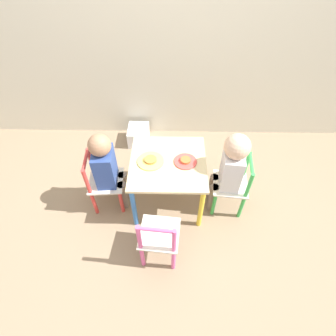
{
  "coord_description": "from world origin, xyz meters",
  "views": [
    {
      "loc": [
        0.02,
        -1.33,
        1.83
      ],
      "look_at": [
        0.0,
        0.0,
        0.39
      ],
      "focal_mm": 28.0,
      "sensor_mm": 36.0,
      "label": 1
    }
  ],
  "objects_px": {
    "child_left": "(107,166)",
    "plate_right": "(185,161)",
    "chair_pink": "(159,238)",
    "child_right": "(230,167)",
    "chair_red": "(103,182)",
    "kids_table": "(168,168)",
    "chair_green": "(233,185)",
    "plate_left": "(151,161)",
    "storage_bin": "(139,135)"
  },
  "relations": [
    {
      "from": "chair_red",
      "to": "chair_pink",
      "type": "relative_size",
      "value": 1.0
    },
    {
      "from": "child_left",
      "to": "plate_left",
      "type": "bearing_deg",
      "value": -88.26
    },
    {
      "from": "chair_pink",
      "to": "child_left",
      "type": "height_order",
      "value": "child_left"
    },
    {
      "from": "chair_pink",
      "to": "child_right",
      "type": "height_order",
      "value": "child_right"
    },
    {
      "from": "chair_red",
      "to": "chair_pink",
      "type": "distance_m",
      "value": 0.65
    },
    {
      "from": "child_right",
      "to": "plate_right",
      "type": "xyz_separation_m",
      "value": [
        -0.32,
        0.05,
        0.0
      ]
    },
    {
      "from": "chair_green",
      "to": "plate_left",
      "type": "height_order",
      "value": "chair_green"
    },
    {
      "from": "chair_red",
      "to": "child_right",
      "type": "relative_size",
      "value": 0.69
    },
    {
      "from": "child_left",
      "to": "plate_right",
      "type": "relative_size",
      "value": 4.35
    },
    {
      "from": "kids_table",
      "to": "plate_right",
      "type": "distance_m",
      "value": 0.15
    },
    {
      "from": "chair_green",
      "to": "plate_right",
      "type": "distance_m",
      "value": 0.43
    },
    {
      "from": "chair_green",
      "to": "storage_bin",
      "type": "distance_m",
      "value": 1.14
    },
    {
      "from": "chair_pink",
      "to": "child_right",
      "type": "xyz_separation_m",
      "value": [
        0.49,
        0.46,
        0.21
      ]
    },
    {
      "from": "plate_right",
      "to": "storage_bin",
      "type": "relative_size",
      "value": 0.69
    },
    {
      "from": "plate_left",
      "to": "child_left",
      "type": "bearing_deg",
      "value": -173.91
    },
    {
      "from": "chair_pink",
      "to": "plate_left",
      "type": "xyz_separation_m",
      "value": [
        -0.08,
        0.5,
        0.21
      ]
    },
    {
      "from": "child_right",
      "to": "child_left",
      "type": "distance_m",
      "value": 0.89
    },
    {
      "from": "kids_table",
      "to": "plate_left",
      "type": "height_order",
      "value": "plate_left"
    },
    {
      "from": "plate_right",
      "to": "storage_bin",
      "type": "distance_m",
      "value": 0.93
    },
    {
      "from": "kids_table",
      "to": "chair_green",
      "type": "height_order",
      "value": "chair_green"
    },
    {
      "from": "kids_table",
      "to": "chair_pink",
      "type": "height_order",
      "value": "chair_pink"
    },
    {
      "from": "chair_pink",
      "to": "plate_right",
      "type": "xyz_separation_m",
      "value": [
        0.18,
        0.5,
        0.21
      ]
    },
    {
      "from": "kids_table",
      "to": "chair_pink",
      "type": "distance_m",
      "value": 0.52
    },
    {
      "from": "plate_left",
      "to": "storage_bin",
      "type": "distance_m",
      "value": 0.84
    },
    {
      "from": "child_left",
      "to": "child_right",
      "type": "bearing_deg",
      "value": -95.11
    },
    {
      "from": "kids_table",
      "to": "child_right",
      "type": "distance_m",
      "value": 0.45
    },
    {
      "from": "child_right",
      "to": "storage_bin",
      "type": "xyz_separation_m",
      "value": [
        -0.76,
        0.78,
        -0.37
      ]
    },
    {
      "from": "chair_red",
      "to": "child_left",
      "type": "distance_m",
      "value": 0.19
    },
    {
      "from": "chair_green",
      "to": "storage_bin",
      "type": "bearing_deg",
      "value": -127.88
    },
    {
      "from": "chair_green",
      "to": "storage_bin",
      "type": "relative_size",
      "value": 2.14
    },
    {
      "from": "child_left",
      "to": "plate_right",
      "type": "distance_m",
      "value": 0.57
    },
    {
      "from": "kids_table",
      "to": "chair_green",
      "type": "bearing_deg",
      "value": -5.85
    },
    {
      "from": "plate_right",
      "to": "storage_bin",
      "type": "bearing_deg",
      "value": 121.17
    },
    {
      "from": "chair_pink",
      "to": "kids_table",
      "type": "bearing_deg",
      "value": -90.0
    },
    {
      "from": "child_right",
      "to": "plate_left",
      "type": "distance_m",
      "value": 0.57
    },
    {
      "from": "chair_red",
      "to": "plate_right",
      "type": "relative_size",
      "value": 3.1
    },
    {
      "from": "child_right",
      "to": "plate_right",
      "type": "relative_size",
      "value": 4.49
    },
    {
      "from": "child_left",
      "to": "plate_left",
      "type": "distance_m",
      "value": 0.32
    },
    {
      "from": "plate_right",
      "to": "plate_left",
      "type": "xyz_separation_m",
      "value": [
        -0.25,
        0.0,
        0.0
      ]
    },
    {
      "from": "chair_green",
      "to": "plate_left",
      "type": "distance_m",
      "value": 0.67
    },
    {
      "from": "chair_pink",
      "to": "child_left",
      "type": "relative_size",
      "value": 0.71
    },
    {
      "from": "chair_red",
      "to": "chair_pink",
      "type": "bearing_deg",
      "value": -140.01
    },
    {
      "from": "child_left",
      "to": "chair_green",
      "type": "bearing_deg",
      "value": -95.43
    },
    {
      "from": "chair_green",
      "to": "child_left",
      "type": "distance_m",
      "value": 0.96
    },
    {
      "from": "chair_green",
      "to": "storage_bin",
      "type": "xyz_separation_m",
      "value": [
        -0.82,
        0.78,
        -0.17
      ]
    },
    {
      "from": "plate_right",
      "to": "plate_left",
      "type": "relative_size",
      "value": 0.85
    },
    {
      "from": "plate_right",
      "to": "plate_left",
      "type": "height_order",
      "value": "same"
    },
    {
      "from": "chair_red",
      "to": "plate_right",
      "type": "bearing_deg",
      "value": -90.87
    },
    {
      "from": "chair_red",
      "to": "kids_table",
      "type": "bearing_deg",
      "value": -90.0
    },
    {
      "from": "chair_pink",
      "to": "chair_green",
      "type": "bearing_deg",
      "value": -135.09
    }
  ]
}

